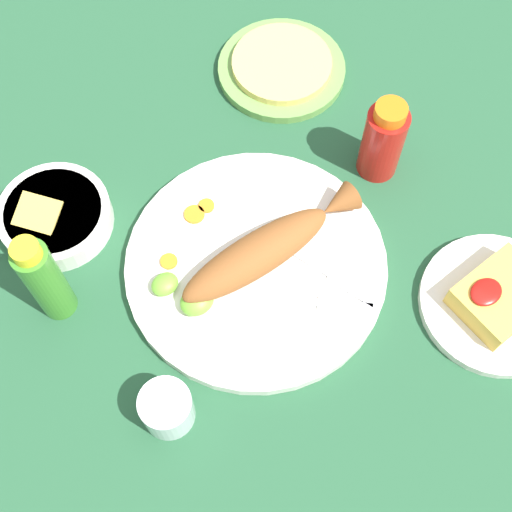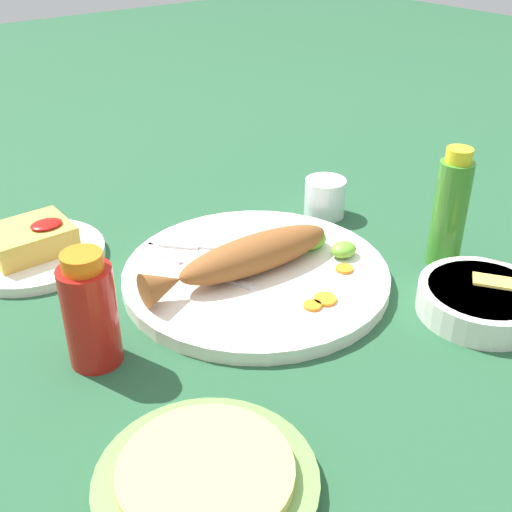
% 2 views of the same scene
% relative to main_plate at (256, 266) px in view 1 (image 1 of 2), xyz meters
% --- Properties ---
extents(ground_plane, '(4.00, 4.00, 0.00)m').
position_rel_main_plate_xyz_m(ground_plane, '(0.00, 0.00, -0.01)').
color(ground_plane, '#235133').
extents(main_plate, '(0.35, 0.35, 0.02)m').
position_rel_main_plate_xyz_m(main_plate, '(0.00, 0.00, 0.00)').
color(main_plate, white).
rests_on(main_plate, ground_plane).
extents(fried_fish, '(0.27, 0.07, 0.05)m').
position_rel_main_plate_xyz_m(fried_fish, '(-0.02, 0.00, 0.03)').
color(fried_fish, brown).
rests_on(fried_fish, main_plate).
extents(fork_near, '(0.07, 0.18, 0.00)m').
position_rel_main_plate_xyz_m(fork_near, '(-0.06, 0.06, 0.01)').
color(fork_near, silver).
rests_on(fork_near, main_plate).
extents(fork_far, '(0.14, 0.14, 0.00)m').
position_rel_main_plate_xyz_m(fork_far, '(-0.02, 0.09, 0.01)').
color(fork_far, silver).
rests_on(fork_far, main_plate).
extents(carrot_slice_near, '(0.02, 0.02, 0.00)m').
position_rel_main_plate_xyz_m(carrot_slice_near, '(-0.00, -0.11, 0.01)').
color(carrot_slice_near, orange).
rests_on(carrot_slice_near, main_plate).
extents(carrot_slice_mid, '(0.03, 0.03, 0.00)m').
position_rel_main_plate_xyz_m(carrot_slice_mid, '(0.02, -0.11, 0.01)').
color(carrot_slice_mid, orange).
rests_on(carrot_slice_mid, main_plate).
extents(carrot_slice_far, '(0.02, 0.02, 0.00)m').
position_rel_main_plate_xyz_m(carrot_slice_far, '(0.09, -0.07, 0.01)').
color(carrot_slice_far, orange).
rests_on(carrot_slice_far, main_plate).
extents(lime_wedge_main, '(0.04, 0.03, 0.02)m').
position_rel_main_plate_xyz_m(lime_wedge_main, '(0.11, -0.05, 0.02)').
color(lime_wedge_main, '#6BB233').
rests_on(lime_wedge_main, main_plate).
extents(lime_wedge_side, '(0.05, 0.04, 0.02)m').
position_rel_main_plate_xyz_m(lime_wedge_side, '(0.10, 0.00, 0.02)').
color(lime_wedge_side, '#6BB233').
rests_on(lime_wedge_side, main_plate).
extents(hot_sauce_bottle_red, '(0.06, 0.06, 0.13)m').
position_rel_main_plate_xyz_m(hot_sauce_bottle_red, '(-0.24, -0.02, 0.05)').
color(hot_sauce_bottle_red, '#B21914').
rests_on(hot_sauce_bottle_red, ground_plane).
extents(hot_sauce_bottle_green, '(0.04, 0.04, 0.17)m').
position_rel_main_plate_xyz_m(hot_sauce_bottle_green, '(0.23, -0.12, 0.07)').
color(hot_sauce_bottle_green, '#3D8428').
rests_on(hot_sauce_bottle_green, ground_plane).
extents(salt_cup, '(0.06, 0.06, 0.06)m').
position_rel_main_plate_xyz_m(salt_cup, '(0.20, 0.09, 0.02)').
color(salt_cup, silver).
rests_on(salt_cup, ground_plane).
extents(side_plate_fries, '(0.20, 0.20, 0.01)m').
position_rel_main_plate_xyz_m(side_plate_fries, '(-0.21, 0.24, -0.00)').
color(side_plate_fries, white).
rests_on(side_plate_fries, ground_plane).
extents(fries_pile, '(0.11, 0.09, 0.04)m').
position_rel_main_plate_xyz_m(fries_pile, '(-0.21, 0.23, 0.02)').
color(fries_pile, gold).
rests_on(fries_pile, side_plate_fries).
extents(guacamole_bowl, '(0.15, 0.15, 0.05)m').
position_rel_main_plate_xyz_m(guacamole_bowl, '(0.17, -0.22, 0.01)').
color(guacamole_bowl, white).
rests_on(guacamole_bowl, ground_plane).
extents(tortilla_plate, '(0.20, 0.20, 0.01)m').
position_rel_main_plate_xyz_m(tortilla_plate, '(-0.24, -0.24, -0.00)').
color(tortilla_plate, '#6B9E4C').
rests_on(tortilla_plate, ground_plane).
extents(tortilla_stack, '(0.15, 0.15, 0.01)m').
position_rel_main_plate_xyz_m(tortilla_stack, '(-0.24, -0.24, 0.01)').
color(tortilla_stack, '#E0C666').
rests_on(tortilla_stack, tortilla_plate).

